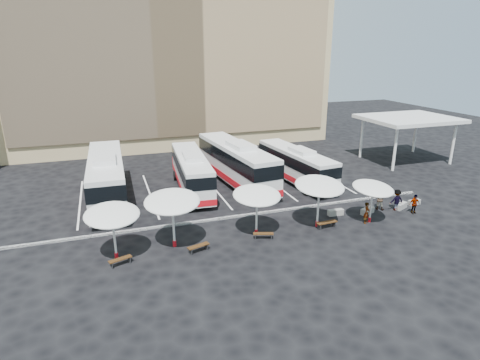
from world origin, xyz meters
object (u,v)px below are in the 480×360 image
object	(u,v)px
bus_0	(107,176)
conc_bench_3	(414,202)
wood_bench_3	(327,223)
passenger_0	(367,213)
wood_bench_0	(120,260)
conc_bench_0	(336,212)
passenger_1	(380,199)
bus_1	(191,171)
bus_2	(236,162)
sunshade_0	(112,215)
bus_3	(296,164)
wood_bench_1	(198,247)
passenger_2	(414,204)
sunshade_1	(172,202)
conc_bench_1	(367,211)
sunshade_2	(257,195)
passenger_3	(397,200)
sunshade_4	(373,188)
wood_bench_2	(263,235)
conc_bench_2	(401,206)
sunshade_3	(320,186)

from	to	relation	value
bus_0	conc_bench_3	bearing A→B (deg)	-20.28
wood_bench_3	passenger_0	distance (m)	3.37
wood_bench_0	conc_bench_0	size ratio (longest dim) A/B	1.16
wood_bench_3	passenger_1	bearing A→B (deg)	16.74
bus_1	bus_2	bearing A→B (deg)	11.62
sunshade_0	wood_bench_0	distance (m)	2.84
bus_1	conc_bench_3	world-z (taller)	bus_1
bus_0	bus_1	size ratio (longest dim) A/B	1.15
bus_3	wood_bench_1	distance (m)	16.75
conc_bench_0	passenger_2	bearing A→B (deg)	-15.50
wood_bench_3	conc_bench_0	size ratio (longest dim) A/B	1.30
bus_0	bus_3	world-z (taller)	bus_0
sunshade_0	sunshade_1	xyz separation A→B (m)	(3.79, 0.42, 0.24)
conc_bench_1	passenger_0	xyz separation A→B (m)	(-1.22, -1.51, 0.59)
bus_0	sunshade_0	distance (m)	11.05
sunshade_2	conc_bench_1	xyz separation A→B (m)	(9.89, 0.65, -2.76)
passenger_3	sunshade_4	bearing A→B (deg)	24.94
sunshade_2	passenger_3	size ratio (longest dim) A/B	1.98
sunshade_0	conc_bench_0	size ratio (longest dim) A/B	3.05
wood_bench_2	passenger_2	xyz separation A→B (m)	(13.23, 0.29, 0.47)
conc_bench_1	passenger_2	bearing A→B (deg)	-18.25
conc_bench_3	passenger_1	size ratio (longest dim) A/B	0.61
wood_bench_1	bus_2	bearing A→B (deg)	61.74
sunshade_1	conc_bench_1	distance (m)	16.07
conc_bench_0	passenger_1	size ratio (longest dim) A/B	0.68
bus_3	sunshade_4	xyz separation A→B (m)	(1.08, -10.68, 0.91)
bus_1	passenger_1	distance (m)	16.81
sunshade_1	passenger_3	xyz separation A→B (m)	(18.42, 0.42, -2.36)
wood_bench_1	conc_bench_3	world-z (taller)	wood_bench_1
sunshade_4	bus_1	bearing A→B (deg)	134.25
conc_bench_2	conc_bench_3	world-z (taller)	conc_bench_2
sunshade_1	wood_bench_3	xyz separation A→B (m)	(11.22, -0.78, -2.87)
wood_bench_2	conc_bench_1	distance (m)	9.79
bus_0	sunshade_3	xyz separation A→B (m)	(14.62, -10.90, 1.03)
bus_1	passenger_3	xyz separation A→B (m)	(14.84, -10.35, -1.00)
wood_bench_3	bus_3	bearing A→B (deg)	76.07
wood_bench_2	passenger_1	bearing A→B (deg)	9.84
passenger_2	sunshade_0	bearing A→B (deg)	-175.64
bus_0	conc_bench_2	world-z (taller)	bus_0
bus_0	bus_3	xyz separation A→B (m)	(17.77, -0.80, -0.35)
wood_bench_3	sunshade_1	bearing A→B (deg)	176.02
conc_bench_1	passenger_0	size ratio (longest dim) A/B	0.78
bus_3	wood_bench_2	bearing A→B (deg)	-131.58
conc_bench_2	sunshade_0	bearing A→B (deg)	-177.62
sunshade_3	passenger_3	distance (m)	8.11
bus_2	sunshade_0	size ratio (longest dim) A/B	3.55
conc_bench_3	sunshade_2	bearing A→B (deg)	-176.12
bus_1	sunshade_2	xyz separation A→B (m)	(2.30, -10.86, 1.11)
wood_bench_0	passenger_2	xyz separation A→B (m)	(22.92, 0.74, 0.47)
passenger_1	bus_3	bearing A→B (deg)	-20.55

